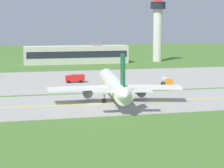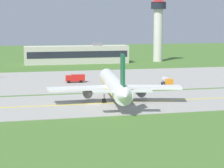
# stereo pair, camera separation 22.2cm
# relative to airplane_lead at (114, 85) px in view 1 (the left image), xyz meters

# --- Properties ---
(ground_plane) EXTENTS (500.00, 500.00, 0.00)m
(ground_plane) POSITION_rel_airplane_lead_xyz_m (-5.38, -1.73, -4.13)
(ground_plane) COLOR #47702D
(taxiway_strip) EXTENTS (240.00, 28.00, 0.10)m
(taxiway_strip) POSITION_rel_airplane_lead_xyz_m (-5.38, -1.73, -4.08)
(taxiway_strip) COLOR #9E9B93
(taxiway_strip) RESTS_ON ground
(apron_pad) EXTENTS (140.00, 52.00, 0.10)m
(apron_pad) POSITION_rel_airplane_lead_xyz_m (4.62, 40.27, -4.08)
(apron_pad) COLOR #9E9B93
(apron_pad) RESTS_ON ground
(taxiway_centreline) EXTENTS (220.00, 0.60, 0.01)m
(taxiway_centreline) POSITION_rel_airplane_lead_xyz_m (-5.38, -1.73, -4.03)
(taxiway_centreline) COLOR yellow
(taxiway_centreline) RESTS_ON taxiway_strip
(airplane_lead) EXTENTS (32.30, 39.65, 12.70)m
(airplane_lead) POSITION_rel_airplane_lead_xyz_m (0.00, 0.00, 0.00)
(airplane_lead) COLOR white
(airplane_lead) RESTS_ON ground
(service_truck_baggage) EXTENTS (6.09, 2.57, 2.60)m
(service_truck_baggage) POSITION_rel_airplane_lead_xyz_m (-4.38, 34.12, -2.60)
(service_truck_baggage) COLOR red
(service_truck_baggage) RESTS_ON ground
(service_truck_fuel) EXTENTS (2.61, 6.10, 2.65)m
(service_truck_fuel) POSITION_rel_airplane_lead_xyz_m (21.50, 20.89, -2.60)
(service_truck_fuel) COLOR orange
(service_truck_fuel) RESTS_ON ground
(terminal_building) EXTENTS (47.39, 9.02, 9.32)m
(terminal_building) POSITION_rel_airplane_lead_xyz_m (5.60, 95.72, -0.04)
(terminal_building) COLOR beige
(terminal_building) RESTS_ON ground
(control_tower) EXTENTS (7.60, 7.60, 29.96)m
(control_tower) POSITION_rel_airplane_lead_xyz_m (45.21, 97.02, 13.74)
(control_tower) COLOR silver
(control_tower) RESTS_ON ground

